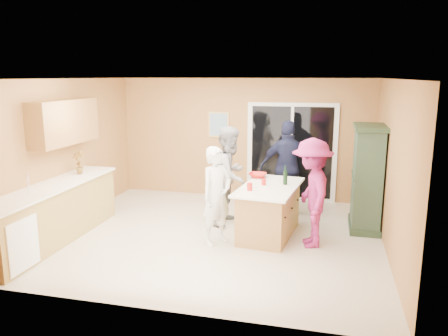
% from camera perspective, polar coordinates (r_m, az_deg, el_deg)
% --- Properties ---
extents(floor, '(5.50, 5.50, 0.00)m').
position_cam_1_polar(floor, '(7.49, -1.31, -8.73)').
color(floor, beige).
rests_on(floor, ground).
extents(ceiling, '(5.50, 5.00, 0.10)m').
position_cam_1_polar(ceiling, '(7.01, -1.41, 11.57)').
color(ceiling, white).
rests_on(ceiling, wall_back).
extents(wall_back, '(5.50, 0.10, 2.60)m').
position_cam_1_polar(wall_back, '(9.54, 2.55, 3.83)').
color(wall_back, tan).
rests_on(wall_back, ground).
extents(wall_front, '(5.50, 0.10, 2.60)m').
position_cam_1_polar(wall_front, '(4.83, -9.11, -4.39)').
color(wall_front, tan).
rests_on(wall_front, ground).
extents(wall_left, '(0.10, 5.00, 2.60)m').
position_cam_1_polar(wall_left, '(8.28, -20.08, 1.86)').
color(wall_left, tan).
rests_on(wall_left, ground).
extents(wall_right, '(0.10, 5.00, 2.60)m').
position_cam_1_polar(wall_right, '(6.96, 21.07, -0.01)').
color(wall_right, tan).
rests_on(wall_right, ground).
extents(left_cabinet_run, '(0.65, 3.05, 1.24)m').
position_cam_1_polar(left_cabinet_run, '(7.47, -22.13, -5.97)').
color(left_cabinet_run, '#A3843F').
rests_on(left_cabinet_run, floor).
extents(upper_cabinets, '(0.35, 1.60, 0.75)m').
position_cam_1_polar(upper_cabinets, '(7.94, -20.12, 5.66)').
color(upper_cabinets, '#A3843F').
rests_on(upper_cabinets, wall_left).
extents(sliding_door, '(1.90, 0.07, 2.10)m').
position_cam_1_polar(sliding_door, '(9.40, 8.79, 2.04)').
color(sliding_door, silver).
rests_on(sliding_door, floor).
extents(framed_picture, '(0.46, 0.04, 0.56)m').
position_cam_1_polar(framed_picture, '(9.60, -0.70, 5.70)').
color(framed_picture, tan).
rests_on(framed_picture, wall_back).
extents(kitchen_island, '(1.06, 1.72, 0.86)m').
position_cam_1_polar(kitchen_island, '(7.41, 5.92, -5.75)').
color(kitchen_island, '#A3843F').
rests_on(kitchen_island, floor).
extents(green_hutch, '(0.53, 1.00, 1.83)m').
position_cam_1_polar(green_hutch, '(7.95, 18.16, -1.39)').
color(green_hutch, '#223723').
rests_on(green_hutch, floor).
extents(woman_white, '(0.63, 0.69, 1.57)m').
position_cam_1_polar(woman_white, '(6.91, -0.98, -3.66)').
color(woman_white, white).
rests_on(woman_white, floor).
extents(woman_grey, '(0.84, 0.98, 1.77)m').
position_cam_1_polar(woman_grey, '(7.88, 0.84, -0.96)').
color(woman_grey, gray).
rests_on(woman_grey, floor).
extents(woman_navy, '(1.09, 0.50, 1.83)m').
position_cam_1_polar(woman_navy, '(8.44, 8.36, -0.02)').
color(woman_navy, '#191E37').
rests_on(woman_navy, floor).
extents(woman_magenta, '(0.85, 1.21, 1.71)m').
position_cam_1_polar(woman_magenta, '(6.94, 11.37, -3.23)').
color(woman_magenta, '#942051').
rests_on(woman_magenta, floor).
extents(serving_bowl, '(0.33, 0.33, 0.08)m').
position_cam_1_polar(serving_bowl, '(7.87, 4.41, -0.95)').
color(serving_bowl, red).
rests_on(serving_bowl, kitchen_island).
extents(tulip_vase, '(0.26, 0.21, 0.42)m').
position_cam_1_polar(tulip_vase, '(8.10, -18.44, 0.71)').
color(tulip_vase, '#AF2611').
rests_on(tulip_vase, left_cabinet_run).
extents(tumbler_near, '(0.11, 0.11, 0.12)m').
position_cam_1_polar(tumbler_near, '(6.96, 3.37, -2.45)').
color(tumbler_near, red).
rests_on(tumbler_near, kitchen_island).
extents(tumbler_far, '(0.10, 0.10, 0.11)m').
position_cam_1_polar(tumbler_far, '(7.32, 5.21, -1.81)').
color(tumbler_far, red).
rests_on(tumbler_far, kitchen_island).
extents(wine_bottle, '(0.07, 0.07, 0.32)m').
position_cam_1_polar(wine_bottle, '(7.38, 8.00, -1.21)').
color(wine_bottle, black).
rests_on(wine_bottle, kitchen_island).
extents(white_plate, '(0.27, 0.27, 0.01)m').
position_cam_1_polar(white_plate, '(7.21, 3.63, -2.40)').
color(white_plate, white).
rests_on(white_plate, kitchen_island).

